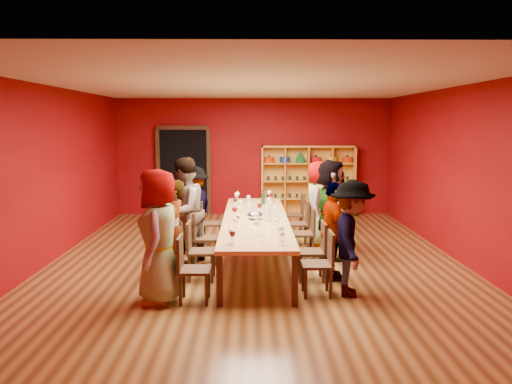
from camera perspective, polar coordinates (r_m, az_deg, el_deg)
room_shell at (r=8.47m, az=-0.07°, el=2.00°), size 7.10×9.10×3.04m
tasting_table at (r=8.59m, az=-0.07°, el=-3.32°), size 1.10×4.50×0.75m
doorway at (r=13.03m, az=-8.24°, el=2.32°), size 1.40×0.17×2.30m
shelving_unit at (r=12.90m, az=5.93°, el=1.68°), size 2.40×0.40×1.80m
chair_person_left_0 at (r=6.74m, az=-7.72°, el=-8.31°), size 0.42×0.42×0.89m
person_left_0 at (r=6.70m, az=-11.06°, el=-5.00°), size 0.52×0.90×1.78m
chair_person_left_1 at (r=7.65m, az=-6.85°, el=-6.33°), size 0.42×0.42×0.89m
person_left_1 at (r=7.64m, az=-9.43°, el=-4.35°), size 0.44×0.58×1.53m
chair_person_left_2 at (r=8.51m, az=-6.22°, el=-4.87°), size 0.42×0.42×0.89m
person_left_2 at (r=8.46m, az=-8.22°, el=-2.17°), size 0.78×0.99×1.80m
chair_person_left_3 at (r=9.73m, az=-5.52°, el=-3.25°), size 0.42×0.42×0.89m
person_left_3 at (r=9.70m, az=-7.01°, el=-1.64°), size 0.76×1.08×1.55m
chair_person_right_0 at (r=6.99m, az=7.64°, el=-7.72°), size 0.42×0.42×0.89m
person_right_0 at (r=6.98m, az=10.89°, el=-5.20°), size 0.59×1.09×1.61m
chair_person_right_1 at (r=7.64m, az=6.90°, el=-6.36°), size 0.42×0.42×0.89m
person_right_1 at (r=7.62m, az=8.81°, el=-4.47°), size 0.54×0.93×1.50m
chair_person_right_2 at (r=8.85m, az=5.83°, el=-4.36°), size 0.42×0.42×0.89m
person_right_2 at (r=8.84m, az=8.53°, el=-1.94°), size 0.57×1.65×1.75m
chair_person_right_3 at (r=9.69m, az=5.25°, el=-3.28°), size 0.42×0.42×0.89m
person_right_3 at (r=9.67m, az=7.16°, el=-1.35°), size 0.69×0.91×1.65m
chair_person_right_4 at (r=10.63m, az=4.72°, el=-2.28°), size 0.42×0.42×0.89m
person_right_4 at (r=10.64m, az=6.95°, el=-0.94°), size 0.52×0.63×1.49m
wine_glass_0 at (r=8.08m, az=-0.04°, el=-2.64°), size 0.08×0.08×0.19m
wine_glass_1 at (r=8.85m, az=0.41°, el=-1.62°), size 0.09×0.09×0.22m
wine_glass_2 at (r=9.61m, az=-2.36°, el=-0.95°), size 0.08×0.08×0.20m
wine_glass_3 at (r=9.26m, az=-1.84°, el=-1.25°), size 0.08×0.08×0.20m
wine_glass_4 at (r=10.38m, az=-2.12°, el=-0.25°), size 0.08×0.08×0.21m
wine_glass_5 at (r=9.25m, az=1.60°, el=-1.34°), size 0.07×0.07×0.19m
wine_glass_6 at (r=6.69m, az=2.98°, el=-4.88°), size 0.08×0.08×0.19m
wine_glass_7 at (r=10.19m, az=-2.25°, el=-0.37°), size 0.09×0.09×0.22m
wine_glass_8 at (r=8.58m, az=-1.94°, el=-1.99°), size 0.08×0.08×0.20m
wine_glass_9 at (r=7.66m, az=2.35°, el=-3.33°), size 0.07×0.07×0.18m
wine_glass_10 at (r=7.55m, az=-2.32°, el=-3.34°), size 0.08×0.08×0.21m
wine_glass_11 at (r=6.70m, az=-2.70°, el=-4.87°), size 0.08×0.08×0.19m
wine_glass_12 at (r=8.68m, az=2.25°, el=-1.96°), size 0.07×0.07×0.18m
wine_glass_13 at (r=7.30m, az=0.11°, el=-3.64°), size 0.09×0.09×0.22m
wine_glass_14 at (r=6.92m, az=2.84°, el=-4.30°), size 0.09×0.09×0.22m
wine_glass_15 at (r=10.48m, az=1.55°, el=-0.13°), size 0.09×0.09×0.22m
wine_glass_16 at (r=6.78m, az=-2.85°, el=-4.63°), size 0.08×0.08×0.20m
wine_glass_17 at (r=8.52m, az=2.20°, el=-2.03°), size 0.08×0.08×0.21m
wine_glass_18 at (r=8.46m, az=-2.45°, el=-2.08°), size 0.09×0.09×0.21m
wine_glass_19 at (r=7.84m, az=-2.17°, el=-3.06°), size 0.07×0.07×0.18m
wine_glass_20 at (r=9.51m, az=1.45°, el=-0.98°), size 0.08×0.08×0.21m
wine_glass_21 at (r=9.91m, az=-0.86°, el=-0.67°), size 0.08×0.08×0.20m
wine_glass_22 at (r=10.27m, az=1.73°, el=-0.35°), size 0.08×0.08×0.20m
spittoon_bowl at (r=8.47m, az=-0.12°, el=-2.69°), size 0.27×0.27×0.15m
carafe_a at (r=8.75m, az=-0.79°, el=-1.98°), size 0.11×0.11×0.26m
carafe_b at (r=8.26m, az=1.37°, el=-2.55°), size 0.11×0.11×0.27m
wine_bottle at (r=10.02m, az=0.81°, el=-0.75°), size 0.08×0.08×0.30m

